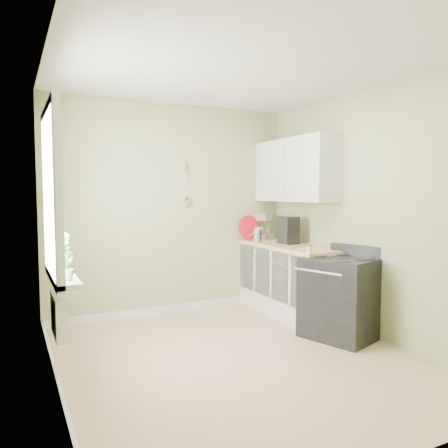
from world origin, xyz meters
name	(u,v)px	position (x,y,z in m)	size (l,w,h in m)	color
floor	(237,360)	(0.00, 0.00, -0.01)	(3.20, 3.60, 0.02)	tan
ceiling	(238,65)	(0.00, 0.00, 2.71)	(3.20, 3.60, 0.02)	white
wall_back	(172,209)	(0.00, 1.81, 1.35)	(3.20, 0.02, 2.70)	tan
wall_left	(50,221)	(-1.61, 0.00, 1.35)	(0.02, 3.60, 2.70)	tan
wall_right	(369,212)	(1.61, 0.00, 1.35)	(0.02, 3.60, 2.70)	tan
base_cabinets	(291,281)	(1.30, 1.00, 0.43)	(0.60, 1.60, 0.87)	white
countertop	(290,246)	(1.29, 1.00, 0.89)	(0.64, 1.60, 0.04)	#DBB486
upper_cabinets	(295,170)	(1.43, 1.10, 1.85)	(0.35, 1.40, 0.80)	white
window	(50,195)	(-1.58, 0.30, 1.55)	(0.06, 1.14, 1.44)	white
window_sill	(62,275)	(-1.51, 0.30, 0.88)	(0.18, 1.14, 0.04)	white
radiator	(60,315)	(-1.54, 0.25, 0.55)	(0.12, 0.50, 0.35)	white
wall_utensils	(187,193)	(0.20, 1.78, 1.56)	(0.02, 0.14, 0.58)	#DBB486
stove	(340,297)	(1.28, 0.05, 0.44)	(0.83, 0.87, 0.99)	black
stand_mixer	(261,227)	(1.30, 1.74, 1.08)	(0.29, 0.37, 0.41)	#B2B2B7
kettle	(258,234)	(1.05, 1.40, 1.01)	(0.20, 0.12, 0.21)	silver
coffee_maker	(288,231)	(1.31, 1.07, 1.07)	(0.21, 0.23, 0.35)	black
red_tray	(249,227)	(1.09, 1.72, 1.08)	(0.34, 0.34, 0.02)	red
jar	(309,249)	(1.05, 0.30, 0.95)	(0.08, 0.08, 0.08)	beige
plant_a	(68,261)	(-1.50, -0.09, 1.05)	(0.16, 0.11, 0.30)	#427236
plant_b	(61,251)	(-1.50, 0.42, 1.06)	(0.18, 0.15, 0.33)	#427236
plant_c	(59,250)	(-1.50, 0.54, 1.06)	(0.18, 0.18, 0.32)	#427236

